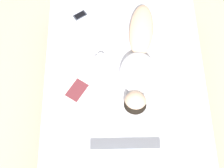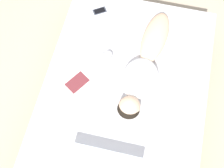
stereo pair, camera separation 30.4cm
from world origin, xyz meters
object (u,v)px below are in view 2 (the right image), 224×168
object	(u,v)px
person	(143,69)
cell_phone	(100,11)
open_magazine	(84,89)
coffee_mug	(108,56)

from	to	relation	value
person	cell_phone	bearing A→B (deg)	-39.47
open_magazine	coffee_mug	xyz separation A→B (m)	(-0.15, -0.40, 0.03)
person	open_magazine	xyz separation A→B (m)	(0.53, 0.31, -0.08)
coffee_mug	cell_phone	distance (m)	0.60
person	coffee_mug	world-z (taller)	person
open_magazine	cell_phone	distance (m)	0.96
cell_phone	person	bearing A→B (deg)	-169.64
person	open_magazine	bearing A→B (deg)	38.10
open_magazine	person	bearing A→B (deg)	-115.91
coffee_mug	cell_phone	bearing A→B (deg)	-67.97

